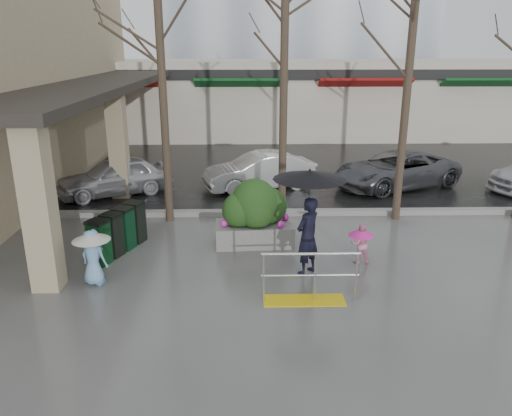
{
  "coord_description": "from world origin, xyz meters",
  "views": [
    {
      "loc": [
        0.16,
        -9.91,
        4.78
      ],
      "look_at": [
        0.4,
        0.71,
        1.3
      ],
      "focal_mm": 35.0,
      "sensor_mm": 36.0,
      "label": 1
    }
  ],
  "objects_px": {
    "child_pink": "(361,240)",
    "car_a": "(115,176)",
    "tree_midwest": "(285,26)",
    "tree_west": "(159,32)",
    "planter": "(255,213)",
    "news_boxes": "(118,231)",
    "car_b": "(260,171)",
    "car_c": "(396,170)",
    "woman": "(309,207)",
    "tree_mideast": "(412,42)",
    "child_blue": "(93,251)",
    "handrail": "(308,283)"
  },
  "relations": [
    {
      "from": "car_a",
      "to": "tree_west",
      "type": "bearing_deg",
      "value": 11.73
    },
    {
      "from": "handrail",
      "to": "car_c",
      "type": "bearing_deg",
      "value": 63.44
    },
    {
      "from": "planter",
      "to": "news_boxes",
      "type": "height_order",
      "value": "planter"
    },
    {
      "from": "tree_midwest",
      "to": "child_blue",
      "type": "bearing_deg",
      "value": -136.77
    },
    {
      "from": "car_a",
      "to": "car_c",
      "type": "height_order",
      "value": "same"
    },
    {
      "from": "news_boxes",
      "to": "woman",
      "type": "bearing_deg",
      "value": 5.3
    },
    {
      "from": "planter",
      "to": "car_b",
      "type": "relative_size",
      "value": 0.52
    },
    {
      "from": "child_pink",
      "to": "news_boxes",
      "type": "height_order",
      "value": "news_boxes"
    },
    {
      "from": "tree_west",
      "to": "planter",
      "type": "height_order",
      "value": "tree_west"
    },
    {
      "from": "tree_midwest",
      "to": "news_boxes",
      "type": "xyz_separation_m",
      "value": [
        -4.09,
        -2.26,
        -4.71
      ]
    },
    {
      "from": "car_b",
      "to": "car_c",
      "type": "height_order",
      "value": "same"
    },
    {
      "from": "handrail",
      "to": "car_a",
      "type": "bearing_deg",
      "value": 126.69
    },
    {
      "from": "handrail",
      "to": "planter",
      "type": "bearing_deg",
      "value": 107.82
    },
    {
      "from": "car_b",
      "to": "news_boxes",
      "type": "bearing_deg",
      "value": -50.86
    },
    {
      "from": "tree_mideast",
      "to": "planter",
      "type": "distance_m",
      "value": 6.04
    },
    {
      "from": "news_boxes",
      "to": "car_c",
      "type": "bearing_deg",
      "value": 55.53
    },
    {
      "from": "woman",
      "to": "news_boxes",
      "type": "height_order",
      "value": "woman"
    },
    {
      "from": "tree_mideast",
      "to": "news_boxes",
      "type": "height_order",
      "value": "tree_mideast"
    },
    {
      "from": "tree_midwest",
      "to": "tree_west",
      "type": "bearing_deg",
      "value": -180.0
    },
    {
      "from": "woman",
      "to": "car_c",
      "type": "bearing_deg",
      "value": -163.45
    },
    {
      "from": "tree_west",
      "to": "car_c",
      "type": "distance_m",
      "value": 9.3
    },
    {
      "from": "car_a",
      "to": "child_blue",
      "type": "bearing_deg",
      "value": -17.77
    },
    {
      "from": "news_boxes",
      "to": "car_b",
      "type": "xyz_separation_m",
      "value": [
        3.56,
        5.5,
        0.1
      ]
    },
    {
      "from": "car_c",
      "to": "woman",
      "type": "bearing_deg",
      "value": -53.29
    },
    {
      "from": "planter",
      "to": "tree_midwest",
      "type": "bearing_deg",
      "value": 65.76
    },
    {
      "from": "child_pink",
      "to": "tree_midwest",
      "type": "bearing_deg",
      "value": -64.0
    },
    {
      "from": "woman",
      "to": "car_a",
      "type": "relative_size",
      "value": 0.64
    },
    {
      "from": "handrail",
      "to": "car_c",
      "type": "distance_m",
      "value": 9.12
    },
    {
      "from": "tree_mideast",
      "to": "car_c",
      "type": "height_order",
      "value": "tree_mideast"
    },
    {
      "from": "child_pink",
      "to": "car_a",
      "type": "xyz_separation_m",
      "value": [
        -6.95,
        5.64,
        0.08
      ]
    },
    {
      "from": "tree_west",
      "to": "child_pink",
      "type": "distance_m",
      "value": 7.24
    },
    {
      "from": "planter",
      "to": "news_boxes",
      "type": "distance_m",
      "value": 3.33
    },
    {
      "from": "tree_mideast",
      "to": "car_b",
      "type": "relative_size",
      "value": 1.7
    },
    {
      "from": "tree_west",
      "to": "car_a",
      "type": "xyz_separation_m",
      "value": [
        -2.17,
        2.63,
        -4.45
      ]
    },
    {
      "from": "planter",
      "to": "tree_mideast",
      "type": "bearing_deg",
      "value": 23.58
    },
    {
      "from": "child_blue",
      "to": "car_b",
      "type": "relative_size",
      "value": 0.31
    },
    {
      "from": "tree_midwest",
      "to": "tree_mideast",
      "type": "xyz_separation_m",
      "value": [
        3.3,
        -0.0,
        -0.37
      ]
    },
    {
      "from": "handrail",
      "to": "news_boxes",
      "type": "relative_size",
      "value": 1.0
    },
    {
      "from": "child_pink",
      "to": "planter",
      "type": "bearing_deg",
      "value": -28.81
    },
    {
      "from": "handrail",
      "to": "car_b",
      "type": "height_order",
      "value": "car_b"
    },
    {
      "from": "woman",
      "to": "car_b",
      "type": "bearing_deg",
      "value": -126.73
    },
    {
      "from": "tree_west",
      "to": "woman",
      "type": "xyz_separation_m",
      "value": [
        3.49,
        -3.54,
        -3.56
      ]
    },
    {
      "from": "planter",
      "to": "car_b",
      "type": "height_order",
      "value": "planter"
    },
    {
      "from": "woman",
      "to": "planter",
      "type": "height_order",
      "value": "woman"
    },
    {
      "from": "tree_west",
      "to": "woman",
      "type": "relative_size",
      "value": 2.88
    },
    {
      "from": "handrail",
      "to": "woman",
      "type": "relative_size",
      "value": 0.81
    },
    {
      "from": "child_pink",
      "to": "tree_mideast",
      "type": "bearing_deg",
      "value": -121.31
    },
    {
      "from": "handrail",
      "to": "woman",
      "type": "bearing_deg",
      "value": 83.93
    },
    {
      "from": "planter",
      "to": "tree_west",
      "type": "bearing_deg",
      "value": 143.17
    },
    {
      "from": "planter",
      "to": "car_b",
      "type": "xyz_separation_m",
      "value": [
        0.27,
        5.03,
        -0.17
      ]
    }
  ]
}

